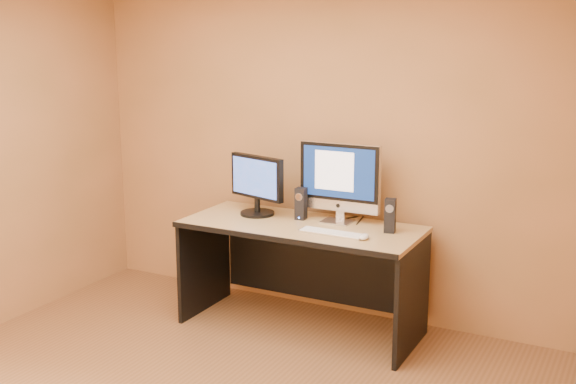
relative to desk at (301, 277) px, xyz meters
The scene contains 10 objects.
walls 1.76m from the desk, 92.23° to the right, with size 4.00×4.00×2.60m, color #A86E43, non-canonical shape.
desk is the anchor object (origin of this frame).
imac 0.75m from the desk, 41.43° to the left, with size 0.62×0.23×0.60m, color #BCBBC0, non-canonical shape.
second_monitor 0.77m from the desk, 166.62° to the left, with size 0.52×0.26×0.46m, color black, non-canonical shape.
speaker_left 0.54m from the desk, 117.36° to the left, with size 0.07×0.08×0.24m, color black, non-canonical shape.
speaker_right 0.83m from the desk, ahead, with size 0.07×0.08×0.24m, color black, non-canonical shape.
keyboard 0.53m from the desk, 23.83° to the right, with size 0.47×0.13×0.02m, color silver.
mouse 0.70m from the desk, 14.85° to the right, with size 0.06×0.11×0.04m, color silver.
cable_a 0.61m from the desk, 40.75° to the left, with size 0.01×0.01×0.24m, color black.
cable_b 0.55m from the desk, 52.19° to the left, with size 0.01×0.01×0.20m, color black.
Camera 1 is at (2.30, -3.02, 2.19)m, focal length 45.00 mm.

